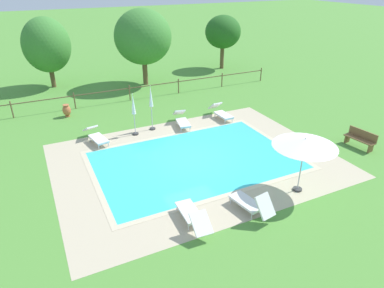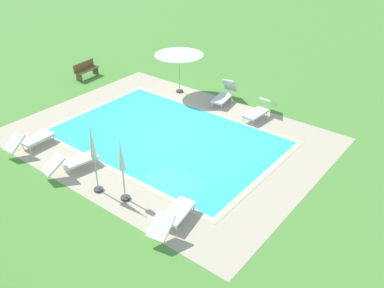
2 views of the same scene
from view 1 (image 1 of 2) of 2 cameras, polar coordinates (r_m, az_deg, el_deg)
ground_plane at (r=15.89m, az=0.57°, el=-2.71°), size 160.00×160.00×0.00m
pool_deck_paving at (r=15.89m, az=0.57°, el=-2.70°), size 12.50×9.43×0.01m
swimming_pool_water at (r=15.89m, az=0.57°, el=-2.69°), size 8.92×5.85×0.01m
pool_coping_rim at (r=15.89m, az=0.57°, el=-2.68°), size 9.40×6.33×0.01m
sun_lounger_north_near_steps at (r=18.09m, az=-15.67°, el=1.35°), size 0.98×2.12×0.76m
sun_lounger_north_mid at (r=11.96m, az=0.09°, el=-11.73°), size 0.71×2.05×0.81m
sun_lounger_north_far at (r=12.61m, az=9.88°, el=-9.71°), size 0.90×1.89×1.02m
sun_lounger_north_end at (r=20.45m, az=4.86°, el=5.29°), size 0.67×2.01×0.85m
sun_lounger_south_near_corner at (r=19.33m, az=-1.69°, el=4.06°), size 0.98×2.10×0.81m
patio_umbrella_open_foreground at (r=13.42m, az=18.31°, el=0.21°), size 2.43×2.43×2.33m
patio_umbrella_closed_row_west at (r=18.09m, az=-9.71°, el=5.76°), size 0.32×0.32×2.29m
patio_umbrella_closed_row_mid_west at (r=18.54m, az=-6.83°, el=7.02°), size 0.32×0.32×2.52m
wooden_bench_lawn_side at (r=18.83m, az=26.26°, el=0.85°), size 0.62×1.54×0.87m
terracotta_urn_near_fence at (r=21.92m, az=-20.15°, el=5.30°), size 0.49×0.49×0.76m
perimeter_fence at (r=23.65m, az=-10.37°, el=8.76°), size 21.69×0.08×1.05m
tree_far_west at (r=31.41m, az=5.18°, el=18.07°), size 3.10×3.10×4.58m
tree_centre at (r=26.55m, az=-8.17°, el=17.24°), size 4.21×4.21×5.58m
tree_east_mid at (r=27.76m, az=-23.07°, el=14.92°), size 3.39×3.39×5.08m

